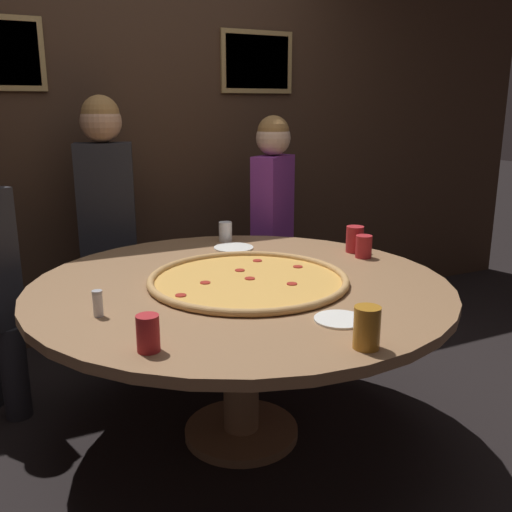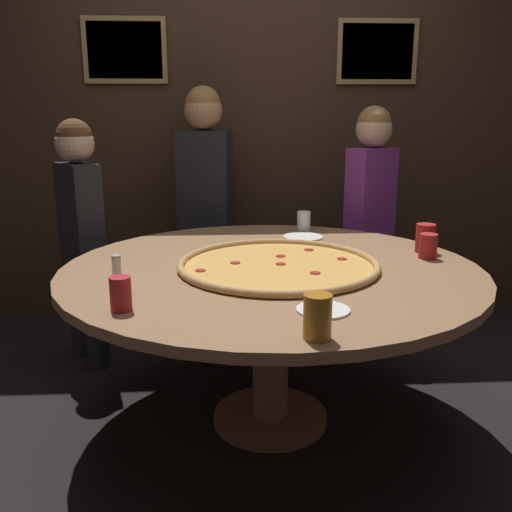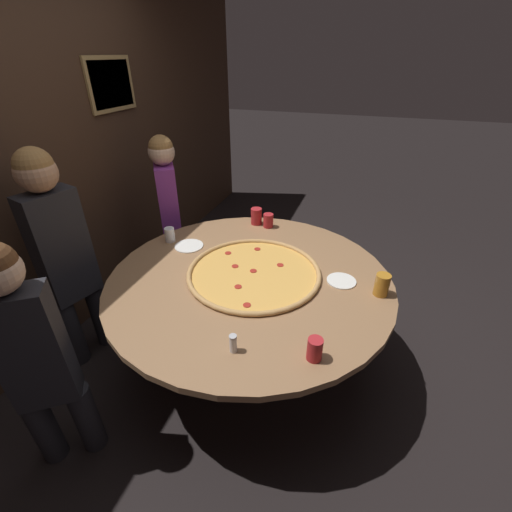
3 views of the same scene
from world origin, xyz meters
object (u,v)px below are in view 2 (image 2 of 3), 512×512
giant_pizza (278,265)px  drink_cup_centre_back (317,317)px  dining_table (271,291)px  condiment_shaker (117,267)px  diner_centre_back (81,229)px  diner_far_left (205,197)px  drink_cup_near_left (304,221)px  drink_cup_by_shaker (428,246)px  drink_cup_front_edge (121,294)px  white_plate_right_side (323,310)px  white_plate_left_side (303,237)px  diner_side_left (370,210)px  drink_cup_far_left (425,238)px

giant_pizza → drink_cup_centre_back: (0.04, -0.78, 0.05)m
dining_table → condiment_shaker: (-0.63, -0.15, 0.16)m
giant_pizza → diner_centre_back: size_ratio=0.64×
dining_table → drink_cup_centre_back: drink_cup_centre_back is taller
giant_pizza → diner_far_left: size_ratio=0.56×
giant_pizza → drink_cup_near_left: 0.77m
drink_cup_by_shaker → drink_cup_near_left: bearing=127.3°
drink_cup_front_edge → white_plate_right_side: size_ratio=0.65×
dining_table → diner_centre_back: (-0.97, 0.72, 0.13)m
dining_table → giant_pizza: size_ratio=2.09×
drink_cup_front_edge → drink_cup_centre_back: drink_cup_centre_back is taller
condiment_shaker → drink_cup_centre_back: bearing=-43.0°
white_plate_right_side → drink_cup_by_shaker: bearing=48.2°
condiment_shaker → diner_far_left: bearing=76.4°
white_plate_right_side → white_plate_left_side: 1.12m
diner_centre_back → drink_cup_front_edge: bearing=162.3°
drink_cup_front_edge → diner_centre_back: size_ratio=0.09×
drink_cup_front_edge → diner_side_left: size_ratio=0.08×
drink_cup_far_left → diner_far_left: bearing=137.9°
drink_cup_far_left → condiment_shaker: drink_cup_far_left is taller
drink_cup_near_left → drink_cup_by_shaker: (0.48, -0.63, 0.00)m
drink_cup_far_left → white_plate_right_side: size_ratio=0.74×
giant_pizza → condiment_shaker: size_ratio=8.88×
drink_cup_near_left → condiment_shaker: (-0.87, -0.87, -0.01)m
giant_pizza → drink_cup_far_left: drink_cup_far_left is taller
drink_cup_far_left → white_plate_right_side: drink_cup_far_left is taller
drink_cup_far_left → white_plate_right_side: bearing=-128.6°
drink_cup_near_left → drink_cup_far_left: bearing=-45.7°
white_plate_left_side → drink_cup_centre_back: bearing=-96.2°
drink_cup_front_edge → condiment_shaker: (-0.08, 0.37, -0.01)m
drink_cup_far_left → diner_centre_back: size_ratio=0.10×
diner_side_left → diner_centre_back: bearing=-24.9°
drink_cup_far_left → diner_centre_back: (-1.71, 0.51, -0.04)m
drink_cup_centre_back → diner_side_left: size_ratio=0.10×
giant_pizza → condiment_shaker: condiment_shaker is taller
condiment_shaker → diner_side_left: diner_side_left is taller
diner_side_left → diner_far_left: (-0.99, 0.17, 0.07)m
dining_table → diner_far_left: (-0.31, 1.16, 0.24)m
giant_pizza → diner_side_left: 1.21m
drink_cup_far_left → drink_cup_near_left: bearing=134.3°
drink_cup_far_left → diner_centre_back: diner_centre_back is taller
drink_cup_front_edge → diner_far_left: size_ratio=0.08×
drink_cup_centre_back → white_plate_left_side: size_ratio=0.65×
drink_cup_by_shaker → dining_table: bearing=-172.2°
drink_cup_near_left → white_plate_right_side: bearing=-95.1°
diner_far_left → drink_cup_front_edge: bearing=96.9°
drink_cup_centre_back → drink_cup_front_edge: bearing=155.8°
condiment_shaker → drink_cup_front_edge: bearing=-78.0°
drink_cup_far_left → dining_table: bearing=-164.3°
drink_cup_front_edge → white_plate_right_side: 0.68m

